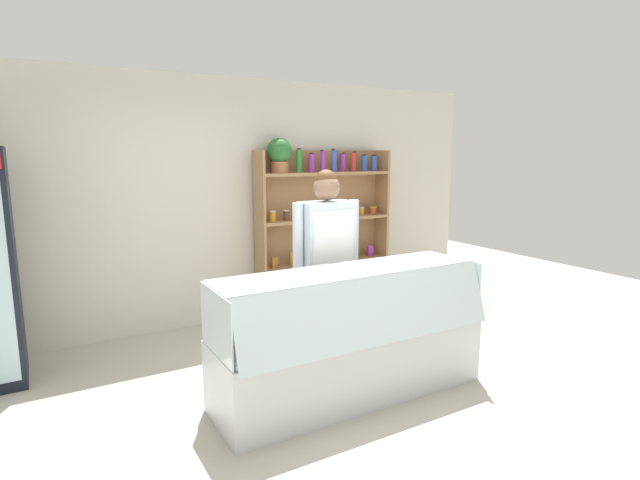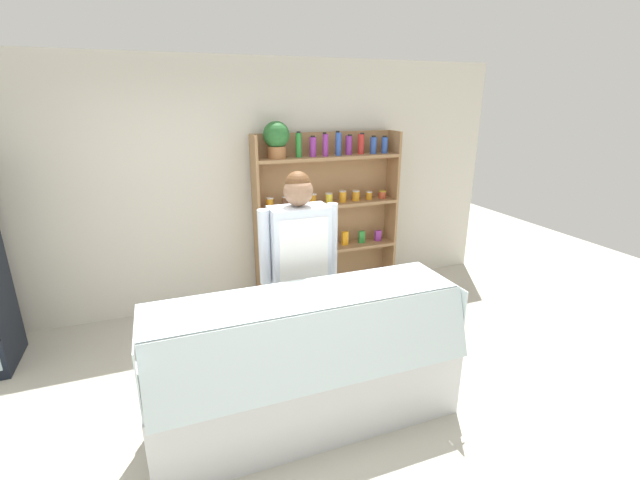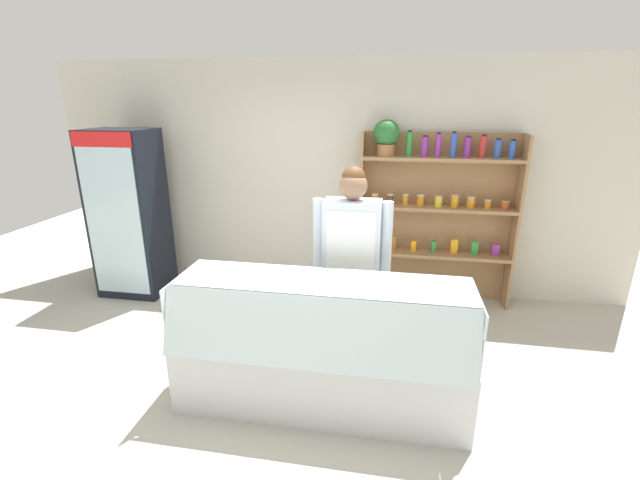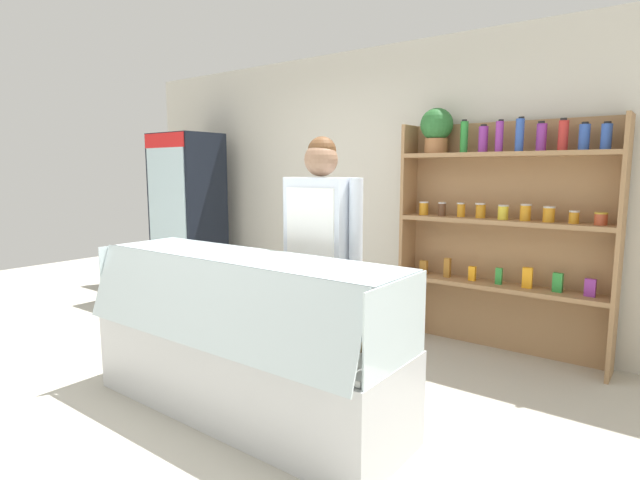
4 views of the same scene
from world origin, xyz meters
The scene contains 6 objects.
ground_plane centered at (0.00, 0.00, 0.00)m, with size 12.00×12.00×0.00m, color #B7B2A3.
back_wall centered at (0.00, 2.26, 1.35)m, with size 6.80×0.10×2.70m, color beige.
drinks_fridge centered at (-2.34, 1.66, 0.97)m, with size 0.74×0.59×1.94m.
shelving_unit centered at (1.12, 2.06, 1.17)m, with size 1.70×0.29×2.05m.
deli_display_case centered at (0.24, 0.01, 0.31)m, with size 2.17×0.72×1.01m.
shop_clerk centered at (0.39, 0.63, 1.05)m, with size 0.66×0.25×1.75m.
Camera 3 is at (0.71, -2.74, 2.25)m, focal length 24.00 mm.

